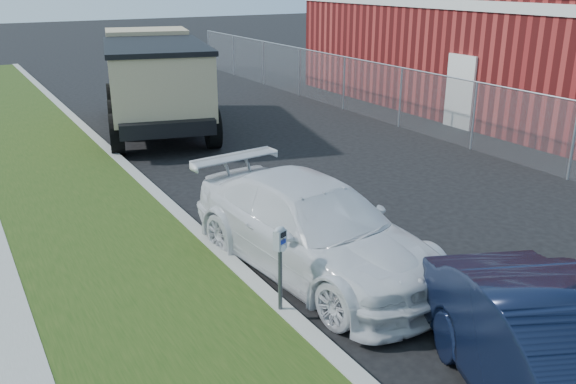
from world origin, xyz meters
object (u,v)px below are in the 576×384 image
navy_sedan (566,370)px  dump_truck (154,76)px  parking_meter (280,251)px  white_wagon (313,227)px

navy_sedan → dump_truck: (0.70, 14.87, 0.85)m
parking_meter → white_wagon: (1.17, 1.06, -0.30)m
parking_meter → white_wagon: white_wagon is taller
dump_truck → white_wagon: bearing=-81.7°
parking_meter → dump_truck: bearing=57.5°
navy_sedan → white_wagon: bearing=115.0°
navy_sedan → dump_truck: dump_truck is taller
white_wagon → navy_sedan: bearing=-93.3°
parking_meter → dump_truck: (2.13, 11.59, 0.54)m
white_wagon → dump_truck: dump_truck is taller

